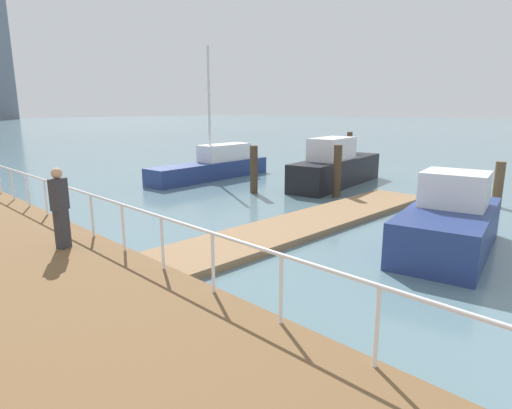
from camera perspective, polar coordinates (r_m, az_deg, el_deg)
The scene contains 11 objects.
ground_plane at distance 18.82m, azimuth -20.89°, elevation 1.23°, with size 300.00×300.00×0.00m, color slate.
floating_dock at distance 13.03m, azimuth 6.94°, elevation -2.46°, with size 11.95×2.00×0.18m, color #93704C.
boardwalk_railing at distance 7.82m, azimuth -9.40°, elevation -4.21°, with size 0.06×26.22×1.08m.
dock_piling_0 at distance 17.81m, azimuth -0.29°, elevation 4.69°, with size 0.32×0.32×1.98m, color #473826.
dock_piling_1 at distance 17.29m, azimuth 10.79°, elevation 4.39°, with size 0.32×0.32×2.08m, color #473826.
dock_piling_2 at distance 22.51m, azimuth 12.29°, elevation 6.51°, with size 0.27×0.27×2.30m, color brown.
dock_piling_3 at distance 17.51m, azimuth 29.63°, elevation 2.32°, with size 0.33×0.33×1.64m, color brown.
moored_boat_1 at distance 19.96m, azimuth 10.62°, elevation 4.88°, with size 6.73×2.63×2.21m.
moored_boat_2 at distance 21.79m, azimuth -5.62°, elevation 5.19°, with size 7.26×1.97×6.37m.
moored_boat_3 at distance 11.62m, azimuth 24.37°, elevation -2.27°, with size 4.72×2.71×1.95m.
pedestrian_1 at distance 10.40m, azimuth -24.69°, elevation -0.25°, with size 0.42×0.36×1.82m.
Camera 1 is at (-7.48, 3.08, 3.49)m, focal length 29.97 mm.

